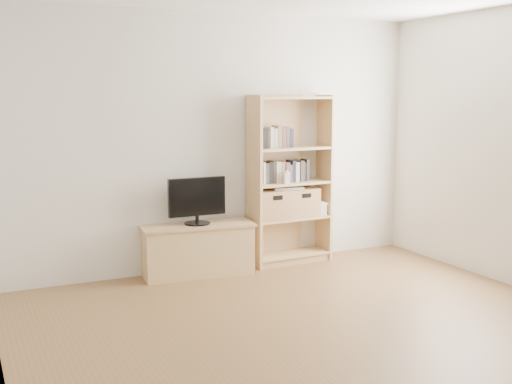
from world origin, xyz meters
TOP-DOWN VIEW (x-y plane):
  - floor at (0.00, 0.00)m, footprint 4.50×5.00m
  - back_wall at (0.00, 2.50)m, footprint 4.50×0.02m
  - tv_stand at (-0.31, 2.30)m, footprint 1.11×0.51m
  - bookshelf at (0.76, 2.34)m, footprint 0.91×0.36m
  - television at (-0.31, 2.30)m, footprint 0.59×0.05m
  - books_row_mid at (0.76, 2.36)m, footprint 0.84×0.19m
  - books_row_upper at (0.56, 2.35)m, footprint 0.38×0.15m
  - baby_monitor at (0.66, 2.24)m, footprint 0.06×0.05m
  - basket_left at (0.52, 2.32)m, footprint 0.38×0.32m
  - basket_right at (0.87, 2.34)m, footprint 0.38×0.32m
  - laptop at (0.71, 2.32)m, footprint 0.36×0.29m
  - magazine_stack at (1.06, 2.35)m, footprint 0.24×0.31m

SIDE VIEW (x-z plane):
  - floor at x=0.00m, z-range -0.01..0.01m
  - tv_stand at x=-0.31m, z-range 0.00..0.49m
  - magazine_stack at x=1.06m, z-range 0.50..0.62m
  - basket_right at x=0.87m, z-range 0.50..0.80m
  - basket_left at x=0.52m, z-range 0.50..0.80m
  - television at x=-0.31m, z-range 0.52..0.98m
  - laptop at x=0.71m, z-range 0.80..0.83m
  - bookshelf at x=0.76m, z-range 0.00..1.79m
  - baby_monitor at x=0.66m, z-range 0.87..0.99m
  - books_row_mid at x=0.76m, z-range 0.87..1.10m
  - back_wall at x=0.00m, z-range 0.00..2.60m
  - books_row_upper at x=0.56m, z-range 1.24..1.44m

